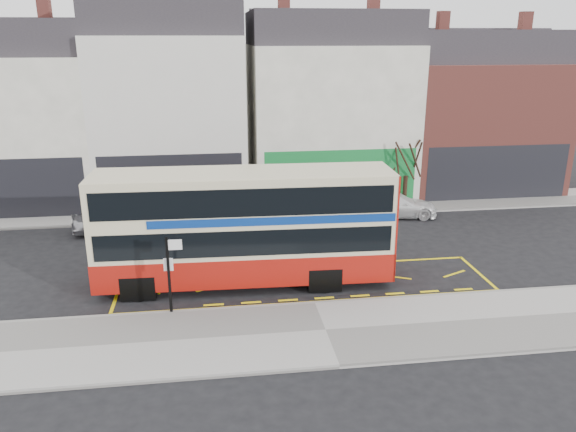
{
  "coord_description": "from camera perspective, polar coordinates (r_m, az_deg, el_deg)",
  "views": [
    {
      "loc": [
        -3.32,
        -17.79,
        9.07
      ],
      "look_at": [
        -0.62,
        2.0,
        2.58
      ],
      "focal_mm": 35.0,
      "sensor_mm": 36.0,
      "label": 1
    }
  ],
  "objects": [
    {
      "name": "terrace_far_left",
      "position": [
        34.58,
        -25.19,
        9.26
      ],
      "size": [
        8.0,
        8.01,
        10.8
      ],
      "color": "white",
      "rests_on": "ground"
    },
    {
      "name": "double_decker_bus",
      "position": [
        20.84,
        -4.34,
        -1.04
      ],
      "size": [
        10.99,
        2.84,
        4.36
      ],
      "rotation": [
        0.0,
        0.0,
        -0.03
      ],
      "color": "beige",
      "rests_on": "ground"
    },
    {
      "name": "terrace_green_shop",
      "position": [
        33.72,
        4.01,
        11.14
      ],
      "size": [
        9.0,
        8.01,
        11.3
      ],
      "color": "white",
      "rests_on": "ground"
    },
    {
      "name": "road_markings",
      "position": [
        21.66,
        1.77,
        -6.75
      ],
      "size": [
        14.0,
        3.4,
        0.01
      ],
      "primitive_type": null,
      "color": "yellow",
      "rests_on": "ground"
    },
    {
      "name": "car_silver",
      "position": [
        28.22,
        -17.33,
        -0.21
      ],
      "size": [
        4.07,
        2.4,
        1.3
      ],
      "primitive_type": "imported",
      "rotation": [
        0.0,
        0.0,
        1.81
      ],
      "color": "#B6B5BB",
      "rests_on": "ground"
    },
    {
      "name": "far_pavement",
      "position": [
        30.34,
        -1.15,
        0.75
      ],
      "size": [
        50.0,
        3.0,
        0.15
      ],
      "primitive_type": "cube",
      "color": "#A3A09B",
      "rests_on": "ground"
    },
    {
      "name": "bus_stop_post",
      "position": [
        18.92,
        -11.88,
        -5.08
      ],
      "size": [
        0.66,
        0.12,
        2.67
      ],
      "rotation": [
        0.0,
        0.0,
        -0.03
      ],
      "color": "black",
      "rests_on": "pavement"
    },
    {
      "name": "car_white",
      "position": [
        29.67,
        10.8,
        1.14
      ],
      "size": [
        4.52,
        2.3,
        1.26
      ],
      "primitive_type": "imported",
      "rotation": [
        0.0,
        0.0,
        1.44
      ],
      "color": "white",
      "rests_on": "ground"
    },
    {
      "name": "terrace_right",
      "position": [
        36.67,
        18.13,
        10.08
      ],
      "size": [
        9.0,
        8.01,
        10.3
      ],
      "color": "#9A473D",
      "rests_on": "ground"
    },
    {
      "name": "terrace_left",
      "position": [
        33.06,
        -11.74,
        11.12
      ],
      "size": [
        8.0,
        8.01,
        11.8
      ],
      "color": "silver",
      "rests_on": "ground"
    },
    {
      "name": "pavement",
      "position": [
        18.22,
        3.83,
        -11.64
      ],
      "size": [
        40.0,
        4.0,
        0.15
      ],
      "primitive_type": "cube",
      "color": "#A3A09B",
      "rests_on": "ground"
    },
    {
      "name": "ground",
      "position": [
        20.24,
        2.52,
        -8.64
      ],
      "size": [
        120.0,
        120.0,
        0.0
      ],
      "primitive_type": "plane",
      "color": "black",
      "rests_on": "ground"
    },
    {
      "name": "street_tree_right",
      "position": [
        30.89,
        12.05,
        6.63
      ],
      "size": [
        2.17,
        2.17,
        4.69
      ],
      "color": "#311E16",
      "rests_on": "ground"
    },
    {
      "name": "car_grey",
      "position": [
        27.82,
        -5.45,
        0.53
      ],
      "size": [
        4.74,
        2.04,
        1.52
      ],
      "primitive_type": "imported",
      "rotation": [
        0.0,
        0.0,
        1.48
      ],
      "color": "#484A51",
      "rests_on": "ground"
    },
    {
      "name": "kerb",
      "position": [
        19.88,
        2.72,
        -8.93
      ],
      "size": [
        40.0,
        0.15,
        0.15
      ],
      "primitive_type": "cube",
      "color": "gray",
      "rests_on": "ground"
    }
  ]
}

